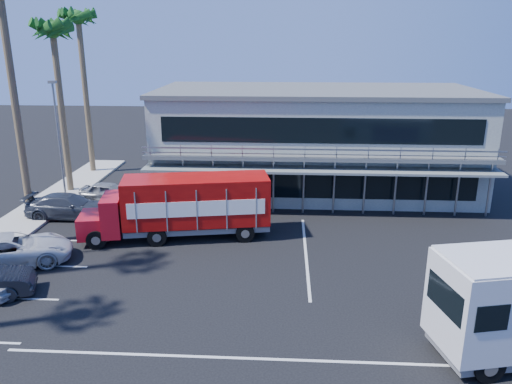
{
  "coord_description": "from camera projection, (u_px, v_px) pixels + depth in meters",
  "views": [
    {
      "loc": [
        0.79,
        -20.88,
        10.73
      ],
      "look_at": [
        -0.78,
        6.25,
        2.3
      ],
      "focal_mm": 35.0,
      "sensor_mm": 36.0,
      "label": 1
    }
  ],
  "objects": [
    {
      "name": "building",
      "position": [
        315.0,
        140.0,
        36.13
      ],
      "size": [
        22.4,
        12.0,
        7.3
      ],
      "color": "gray",
      "rests_on": "ground"
    },
    {
      "name": "palm_f",
      "position": [
        79.0,
        27.0,
        38.21
      ],
      "size": [
        2.8,
        2.8,
        13.25
      ],
      "color": "brown",
      "rests_on": "ground"
    },
    {
      "name": "red_truck",
      "position": [
        184.0,
        205.0,
        27.48
      ],
      "size": [
        10.54,
        4.17,
        3.46
      ],
      "rotation": [
        0.0,
        0.0,
        0.18
      ],
      "color": "#A10D18",
      "rests_on": "ground"
    },
    {
      "name": "palm_e",
      "position": [
        54.0,
        40.0,
        33.21
      ],
      "size": [
        2.8,
        2.8,
        12.25
      ],
      "color": "brown",
      "rests_on": "ground"
    },
    {
      "name": "parked_car_d",
      "position": [
        69.0,
        206.0,
        30.85
      ],
      "size": [
        5.18,
        2.16,
        1.5
      ],
      "primitive_type": "imported",
      "rotation": [
        0.0,
        0.0,
        1.58
      ],
      "color": "#2D323C",
      "rests_on": "ground"
    },
    {
      "name": "parked_car_e",
      "position": [
        109.0,
        192.0,
        33.84
      ],
      "size": [
        4.18,
        2.15,
        1.36
      ],
      "primitive_type": "imported",
      "rotation": [
        0.0,
        0.0,
        1.43
      ],
      "color": "gray",
      "rests_on": "ground"
    },
    {
      "name": "ground",
      "position": [
        265.0,
        279.0,
        23.13
      ],
      "size": [
        120.0,
        120.0,
        0.0
      ],
      "primitive_type": "plane",
      "color": "black",
      "rests_on": "ground"
    },
    {
      "name": "parked_car_c",
      "position": [
        10.0,
        250.0,
        24.35
      ],
      "size": [
        6.32,
        4.76,
        1.59
      ],
      "primitive_type": "imported",
      "rotation": [
        0.0,
        0.0,
        1.99
      ],
      "color": "silver",
      "rests_on": "ground"
    },
    {
      "name": "light_pole_far",
      "position": [
        59.0,
        136.0,
        33.07
      ],
      "size": [
        0.5,
        0.25,
        8.09
      ],
      "color": "gray",
      "rests_on": "ground"
    },
    {
      "name": "curb_strip",
      "position": [
        18.0,
        225.0,
        29.66
      ],
      "size": [
        3.0,
        32.0,
        0.16
      ],
      "primitive_type": "cube",
      "color": "#A5A399",
      "rests_on": "ground"
    }
  ]
}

